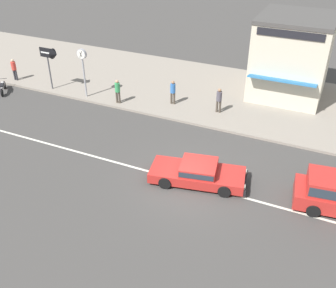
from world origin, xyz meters
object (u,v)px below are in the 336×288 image
pedestrian_by_shop (14,68)px  arrow_signboard (53,56)px  motorcycle_0 (3,87)px  street_clock (83,61)px  pedestrian_far_end (118,90)px  pedestrian_near_clock (219,99)px  sedan_red_2 (198,172)px  pedestrian_mid_kerb (173,91)px  shopfront_mid_block (292,56)px

pedestrian_by_shop → arrow_signboard: bearing=-2.7°
motorcycle_0 → street_clock: (6.00, 1.63, 2.26)m
motorcycle_0 → pedestrian_far_end: (8.51, 1.67, 0.67)m
arrow_signboard → pedestrian_by_shop: 4.36m
pedestrian_near_clock → pedestrian_far_end: pedestrian_far_end is taller
pedestrian_far_end → arrow_signboard: bearing=-180.0°
sedan_red_2 → pedestrian_mid_kerb: size_ratio=3.01×
sedan_red_2 → pedestrian_far_end: bearing=144.0°
street_clock → shopfront_mid_block: size_ratio=0.57×
arrow_signboard → pedestrian_near_clock: 11.69m
arrow_signboard → pedestrian_by_shop: (-4.05, 0.19, -1.58)m
arrow_signboard → pedestrian_far_end: (4.99, 0.00, -1.58)m
pedestrian_by_shop → motorcycle_0: bearing=-74.1°
street_clock → pedestrian_by_shop: street_clock is taller
arrow_signboard → pedestrian_far_end: 5.23m
motorcycle_0 → pedestrian_far_end: pedestrian_far_end is taller
arrow_signboard → shopfront_mid_block: size_ratio=0.51×
motorcycle_0 → arrow_signboard: 4.51m
pedestrian_mid_kerb → pedestrian_far_end: pedestrian_far_end is taller
sedan_red_2 → pedestrian_mid_kerb: bearing=122.4°
pedestrian_near_clock → arrow_signboard: bearing=-172.7°
sedan_red_2 → arrow_signboard: arrow_signboard is taller
arrow_signboard → pedestrian_near_clock: (11.49, 1.48, -1.59)m
pedestrian_near_clock → pedestrian_mid_kerb: pedestrian_near_clock is taller
street_clock → pedestrian_near_clock: bearing=9.5°
sedan_red_2 → arrow_signboard: (-12.87, 5.72, 2.15)m
motorcycle_0 → pedestrian_near_clock: pedestrian_near_clock is taller
motorcycle_0 → pedestrian_by_shop: (-0.53, 1.86, 0.68)m
street_clock → pedestrian_by_shop: bearing=178.0°
pedestrian_far_end → shopfront_mid_block: 11.80m
arrow_signboard → sedan_red_2: bearing=-24.0°
shopfront_mid_block → street_clock: bearing=-153.3°
motorcycle_0 → pedestrian_mid_kerb: bearing=14.5°
arrow_signboard → pedestrian_mid_kerb: bearing=9.5°
sedan_red_2 → pedestrian_by_shop: size_ratio=3.00×
pedestrian_near_clock → pedestrian_mid_kerb: bearing=-178.5°
pedestrian_near_clock → pedestrian_far_end: (-6.50, -1.48, 0.00)m
shopfront_mid_block → pedestrian_near_clock: bearing=-125.6°
motorcycle_0 → street_clock: street_clock is taller
street_clock → pedestrian_mid_kerb: size_ratio=2.07×
arrow_signboard → shopfront_mid_block: shopfront_mid_block is taller
pedestrian_by_shop → shopfront_mid_block: 19.93m
sedan_red_2 → motorcycle_0: sedan_red_2 is taller
pedestrian_far_end → pedestrian_mid_kerb: bearing=22.5°
arrow_signboard → pedestrian_mid_kerb: (8.35, 1.40, -1.59)m
pedestrian_by_shop → shopfront_mid_block: size_ratio=0.28×
street_clock → pedestrian_by_shop: (-6.52, 0.23, -1.59)m
pedestrian_by_shop → pedestrian_far_end: (9.04, -0.19, -0.00)m
street_clock → arrow_signboard: size_ratio=1.11×
pedestrian_far_end → street_clock: bearing=-179.1°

